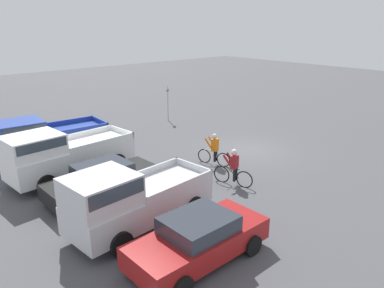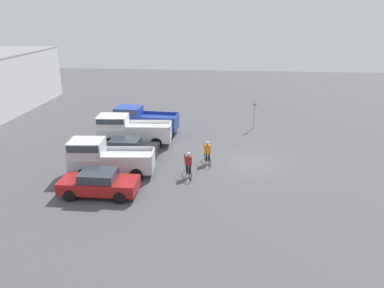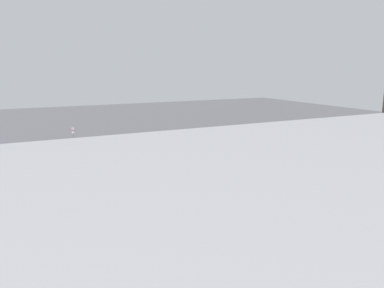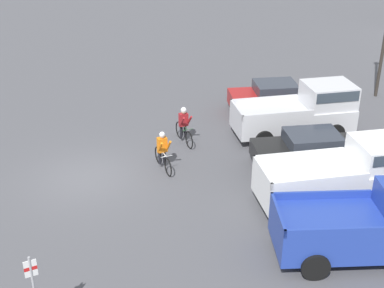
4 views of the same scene
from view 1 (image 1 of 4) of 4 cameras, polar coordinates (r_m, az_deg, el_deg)
name	(u,v)px [view 1 (image 1 of 4)]	position (r m, az deg, el deg)	size (l,w,h in m)	color
ground_plane	(247,150)	(20.70, 8.39, -0.84)	(80.00, 80.00, 0.00)	#4C4C51
sedan_0	(198,239)	(11.16, 0.99, -14.22)	(2.01, 4.35, 1.44)	maroon
pickup_truck_0	(129,199)	(12.58, -9.54, -8.22)	(2.47, 5.31, 2.28)	silver
sedan_1	(103,180)	(15.28, -13.38, -5.39)	(2.03, 4.56, 1.39)	black
pickup_truck_1	(62,154)	(17.30, -19.21, -1.43)	(2.50, 5.66, 2.29)	white
pickup_truck_2	(46,138)	(20.01, -21.40, 0.82)	(2.46, 5.25, 2.20)	#233D9E
cyclist_0	(214,149)	(18.15, 3.41, -0.84)	(1.73, 0.62, 1.60)	black
cyclist_1	(234,167)	(15.99, 6.35, -3.52)	(1.78, 0.63, 1.64)	black
fire_lane_sign	(168,100)	(26.19, -3.71, 6.72)	(0.13, 0.29, 2.44)	#9E9EA3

